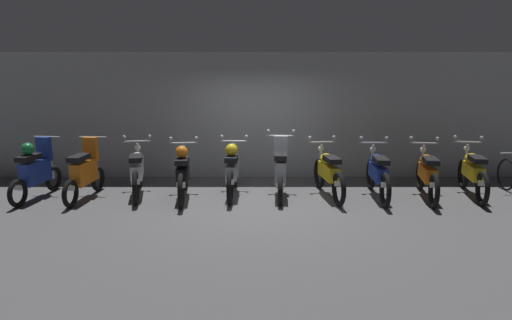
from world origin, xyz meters
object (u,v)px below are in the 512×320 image
at_px(motorbike_slot_5, 281,170).
at_px(motorbike_slot_6, 329,172).
at_px(motorbike_slot_4, 233,169).
at_px(motorbike_slot_1, 86,172).
at_px(motorbike_slot_3, 184,172).
at_px(motorbike_slot_8, 428,174).
at_px(motorbike_slot_7, 378,173).
at_px(motorbike_slot_9, 473,172).
at_px(motorbike_slot_0, 37,170).
at_px(motorbike_slot_2, 138,171).

distance_m(motorbike_slot_5, motorbike_slot_6, 0.96).
bearing_deg(motorbike_slot_6, motorbike_slot_4, 176.85).
bearing_deg(motorbike_slot_1, motorbike_slot_5, 2.66).
xyz_separation_m(motorbike_slot_1, motorbike_slot_4, (2.89, 0.26, 0.00)).
relative_size(motorbike_slot_3, motorbike_slot_5, 1.16).
relative_size(motorbike_slot_5, motorbike_slot_8, 0.87).
bearing_deg(motorbike_slot_7, motorbike_slot_9, 2.95).
xyz_separation_m(motorbike_slot_4, motorbike_slot_5, (0.97, -0.08, -0.00)).
xyz_separation_m(motorbike_slot_0, motorbike_slot_9, (8.67, 0.16, -0.07)).
bearing_deg(motorbike_slot_7, motorbike_slot_1, -179.25).
bearing_deg(motorbike_slot_4, motorbike_slot_9, -1.04).
distance_m(motorbike_slot_1, motorbike_slot_7, 5.78).
height_order(motorbike_slot_5, motorbike_slot_8, motorbike_slot_5).
height_order(motorbike_slot_0, motorbike_slot_7, motorbike_slot_0).
bearing_deg(motorbike_slot_6, motorbike_slot_9, 0.36).
xyz_separation_m(motorbike_slot_2, motorbike_slot_5, (2.90, -0.10, 0.04)).
height_order(motorbike_slot_3, motorbike_slot_5, motorbike_slot_5).
bearing_deg(motorbike_slot_2, motorbike_slot_6, -1.83).
xyz_separation_m(motorbike_slot_1, motorbike_slot_9, (7.70, 0.18, -0.03)).
xyz_separation_m(motorbike_slot_4, motorbike_slot_7, (2.89, -0.19, -0.04)).
bearing_deg(motorbike_slot_8, motorbike_slot_2, 177.64).
xyz_separation_m(motorbike_slot_7, motorbike_slot_9, (1.93, 0.10, 0.00)).
height_order(motorbike_slot_4, motorbike_slot_5, motorbike_slot_5).
distance_m(motorbike_slot_2, motorbike_slot_3, 1.00).
distance_m(motorbike_slot_3, motorbike_slot_7, 3.85).
bearing_deg(motorbike_slot_6, motorbike_slot_0, -178.58).
distance_m(motorbike_slot_4, motorbike_slot_6, 1.93).
relative_size(motorbike_slot_3, motorbike_slot_6, 1.00).
bearing_deg(motorbike_slot_9, motorbike_slot_3, -178.55).
bearing_deg(motorbike_slot_4, motorbike_slot_2, 179.49).
distance_m(motorbike_slot_0, motorbike_slot_4, 3.86).
height_order(motorbike_slot_2, motorbike_slot_6, same).
bearing_deg(motorbike_slot_5, motorbike_slot_6, -1.31).
bearing_deg(motorbike_slot_4, motorbike_slot_3, -166.36).
bearing_deg(motorbike_slot_0, motorbike_slot_1, -0.81).
relative_size(motorbike_slot_0, motorbike_slot_9, 0.87).
height_order(motorbike_slot_1, motorbike_slot_6, motorbike_slot_1).
relative_size(motorbike_slot_7, motorbike_slot_9, 1.01).
bearing_deg(motorbike_slot_3, motorbike_slot_9, 1.45).
height_order(motorbike_slot_4, motorbike_slot_7, same).
bearing_deg(motorbike_slot_2, motorbike_slot_1, -163.66).
relative_size(motorbike_slot_0, motorbike_slot_8, 0.86).
bearing_deg(motorbike_slot_3, motorbike_slot_5, 4.45).
xyz_separation_m(motorbike_slot_0, motorbike_slot_2, (1.92, 0.27, -0.07)).
height_order(motorbike_slot_6, motorbike_slot_9, same).
bearing_deg(motorbike_slot_4, motorbike_slot_8, -3.28).
relative_size(motorbike_slot_1, motorbike_slot_6, 0.86).
relative_size(motorbike_slot_0, motorbike_slot_3, 0.86).
height_order(motorbike_slot_2, motorbike_slot_5, motorbike_slot_5).
xyz_separation_m(motorbike_slot_3, motorbike_slot_4, (0.96, 0.23, 0.00)).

